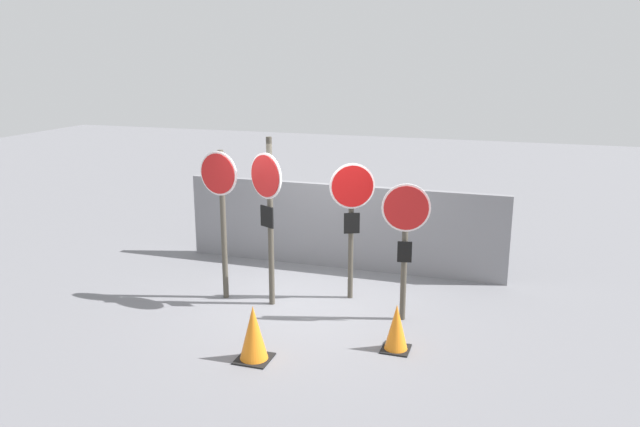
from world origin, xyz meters
TOP-DOWN VIEW (x-y plane):
  - ground_plane at (0.00, 0.00)m, footprint 40.00×40.00m
  - fence_back at (0.00, 1.65)m, footprint 5.81×0.12m
  - stop_sign_0 at (-1.35, -0.35)m, footprint 0.67×0.20m
  - stop_sign_1 at (-0.56, -0.37)m, footprint 0.61×0.34m
  - stop_sign_2 at (0.56, 0.24)m, footprint 0.64×0.32m
  - stop_sign_3 at (1.50, -0.33)m, footprint 0.67×0.20m
  - traffic_cone_0 at (-0.07, -2.10)m, footprint 0.43×0.43m
  - traffic_cone_1 at (1.59, -1.28)m, footprint 0.37×0.37m

SIDE VIEW (x-z plane):
  - ground_plane at x=0.00m, z-range 0.00..0.00m
  - traffic_cone_1 at x=1.59m, z-range 0.00..0.63m
  - traffic_cone_0 at x=-0.07m, z-range 0.00..0.72m
  - fence_back at x=0.00m, z-range 0.00..1.52m
  - stop_sign_3 at x=1.50m, z-range 0.38..2.41m
  - stop_sign_2 at x=0.56m, z-range 0.42..2.59m
  - stop_sign_0 at x=-1.35m, z-range 0.43..2.80m
  - stop_sign_1 at x=-0.56m, z-range 0.36..2.95m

